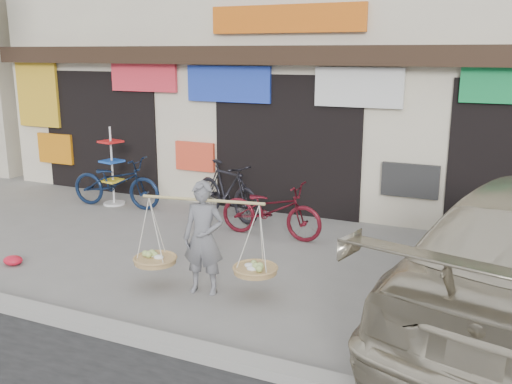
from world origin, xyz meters
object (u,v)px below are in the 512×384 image
at_px(bike_1, 227,190).
at_px(bike_2, 271,210).
at_px(bike_0, 116,182).
at_px(display_rack, 113,174).
at_px(street_vendor, 204,243).

bearing_deg(bike_1, bike_2, -95.78).
height_order(bike_0, display_rack, display_rack).
relative_size(bike_2, display_rack, 1.13).
bearing_deg(display_rack, bike_1, 2.20).
distance_m(bike_0, bike_2, 3.68).
bearing_deg(street_vendor, bike_1, 102.44).
bearing_deg(street_vendor, bike_0, 131.52).
height_order(street_vendor, bike_2, street_vendor).
distance_m(bike_1, display_rack, 2.63).
xyz_separation_m(street_vendor, bike_1, (-1.34, 3.23, -0.14)).
bearing_deg(display_rack, bike_0, -36.38).
relative_size(street_vendor, bike_2, 1.05).
distance_m(bike_0, display_rack, 0.27).
height_order(bike_0, bike_2, bike_0).
bearing_deg(street_vendor, bike_2, 82.73).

